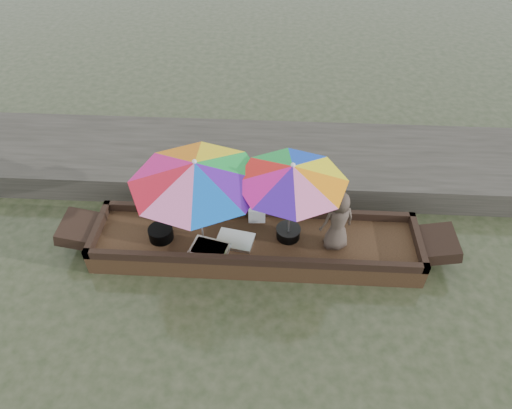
# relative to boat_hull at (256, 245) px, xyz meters

# --- Properties ---
(water) EXTENTS (80.00, 80.00, 0.00)m
(water) POSITION_rel_boat_hull_xyz_m (0.00, 0.00, -0.17)
(water) COLOR #263019
(water) RESTS_ON ground
(dock) EXTENTS (22.00, 2.20, 0.50)m
(dock) POSITION_rel_boat_hull_xyz_m (0.00, 2.20, 0.08)
(dock) COLOR #2D2B26
(dock) RESTS_ON ground
(boat_hull) EXTENTS (5.29, 1.20, 0.35)m
(boat_hull) POSITION_rel_boat_hull_xyz_m (0.00, 0.00, 0.00)
(boat_hull) COLOR black
(boat_hull) RESTS_ON water
(cooking_pot) EXTENTS (0.40, 0.40, 0.21)m
(cooking_pot) POSITION_rel_boat_hull_xyz_m (-1.53, -0.08, 0.28)
(cooking_pot) COLOR black
(cooking_pot) RESTS_ON boat_hull
(tray_crayfish) EXTENTS (0.67, 0.54, 0.09)m
(tray_crayfish) POSITION_rel_boat_hull_xyz_m (-0.71, -0.33, 0.22)
(tray_crayfish) COLOR silver
(tray_crayfish) RESTS_ON boat_hull
(tray_scallop) EXTENTS (0.65, 0.51, 0.06)m
(tray_scallop) POSITION_rel_boat_hull_xyz_m (-0.33, -0.10, 0.21)
(tray_scallop) COLOR silver
(tray_scallop) RESTS_ON boat_hull
(charcoal_grill) EXTENTS (0.38, 0.38, 0.18)m
(charcoal_grill) POSITION_rel_boat_hull_xyz_m (0.52, 0.06, 0.26)
(charcoal_grill) COLOR black
(charcoal_grill) RESTS_ON boat_hull
(supply_bag) EXTENTS (0.30, 0.24, 0.26)m
(supply_bag) POSITION_rel_boat_hull_xyz_m (-0.01, 0.45, 0.30)
(supply_bag) COLOR silver
(supply_bag) RESTS_ON boat_hull
(vendor) EXTENTS (0.61, 0.50, 1.08)m
(vendor) POSITION_rel_boat_hull_xyz_m (1.26, -0.08, 0.72)
(vendor) COLOR #463931
(vendor) RESTS_ON boat_hull
(umbrella_bow) EXTENTS (2.17, 2.17, 1.55)m
(umbrella_bow) POSITION_rel_boat_hull_xyz_m (-0.86, 0.00, 0.95)
(umbrella_bow) COLOR green
(umbrella_bow) RESTS_ON boat_hull
(umbrella_stern) EXTENTS (1.77, 1.77, 1.55)m
(umbrella_stern) POSITION_rel_boat_hull_xyz_m (0.52, 0.00, 0.95)
(umbrella_stern) COLOR yellow
(umbrella_stern) RESTS_ON boat_hull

